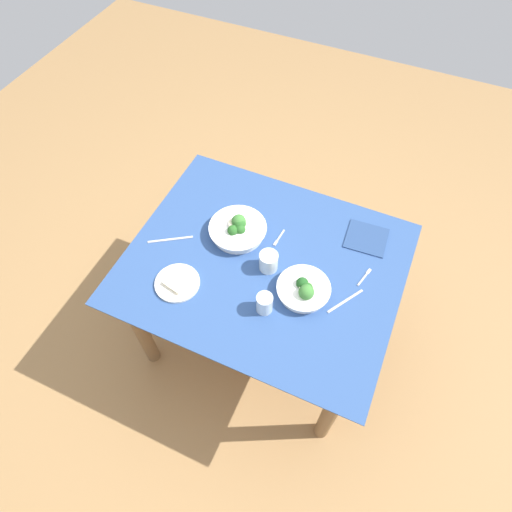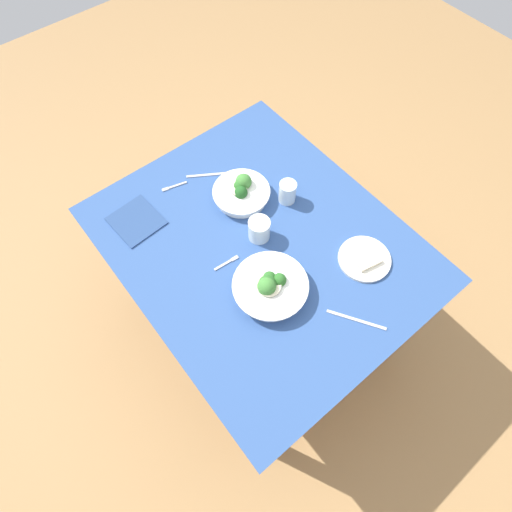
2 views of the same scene
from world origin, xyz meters
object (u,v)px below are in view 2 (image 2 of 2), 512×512
broccoli_bowl_near (270,287)px  bread_side_plate (365,258)px  fork_by_far_bowl (228,262)px  fork_by_near_bowl (173,187)px  napkin_folded_upper (136,221)px  water_glass_side (259,229)px  table_knife_left (209,175)px  table_knife_right (356,320)px  broccoli_bowl_far (241,192)px  water_glass_center (287,192)px

broccoli_bowl_near → bread_side_plate: broccoli_bowl_near is taller
broccoli_bowl_near → fork_by_far_bowl: 0.19m
fork_by_near_bowl → napkin_folded_upper: bearing=28.6°
broccoli_bowl_near → water_glass_side: 0.23m
table_knife_left → table_knife_right: 0.83m
bread_side_plate → napkin_folded_upper: size_ratio=1.05×
water_glass_side → table_knife_right: bearing=5.4°
fork_by_far_bowl → napkin_folded_upper: bearing=119.4°
table_knife_right → napkin_folded_upper: 0.90m
table_knife_left → napkin_folded_upper: size_ratio=1.02×
bread_side_plate → table_knife_right: bread_side_plate is taller
broccoli_bowl_far → fork_by_near_bowl: bearing=-139.5°
broccoli_bowl_far → water_glass_side: size_ratio=2.50×
bread_side_plate → napkin_folded_upper: bread_side_plate is taller
table_knife_right → fork_by_far_bowl: bearing=172.1°
broccoli_bowl_near → fork_by_far_bowl: (-0.18, -0.05, -0.03)m
water_glass_center → table_knife_right: size_ratio=0.45×
broccoli_bowl_near → fork_by_far_bowl: bearing=-165.2°
water_glass_center → water_glass_side: 0.21m
table_knife_left → table_knife_right: same height
table_knife_right → broccoli_bowl_near: bearing=178.1°
broccoli_bowl_far → broccoli_bowl_near: bearing=-24.4°
fork_by_far_bowl → table_knife_left: (-0.38, 0.19, -0.00)m
water_glass_side → fork_by_near_bowl: 0.42m
broccoli_bowl_far → napkin_folded_upper: bearing=-113.1°
broccoli_bowl_far → broccoli_bowl_near: (0.39, -0.18, 0.00)m
water_glass_center → fork_by_far_bowl: size_ratio=0.92×
bread_side_plate → water_glass_side: water_glass_side is taller
broccoli_bowl_far → table_knife_right: size_ratio=1.10×
broccoli_bowl_near → napkin_folded_upper: size_ratio=1.44×
broccoli_bowl_far → fork_by_near_bowl: 0.29m
broccoli_bowl_far → water_glass_center: bearing=48.0°
fork_by_far_bowl → fork_by_near_bowl: size_ratio=0.97×
bread_side_plate → table_knife_left: bearing=-163.0°
water_glass_center → napkin_folded_upper: water_glass_center is taller
water_glass_side → table_knife_right: (0.47, 0.04, -0.04)m
water_glass_center → broccoli_bowl_far: bearing=-132.0°
broccoli_bowl_near → fork_by_near_bowl: broccoli_bowl_near is taller
fork_by_far_bowl → fork_by_near_bowl: same height
broccoli_bowl_near → table_knife_right: 0.31m
table_knife_left → fork_by_far_bowl: bearing=-84.3°
water_glass_side → water_glass_center: bearing=108.4°
broccoli_bowl_near → bread_side_plate: (0.12, 0.35, -0.02)m
fork_by_far_bowl → napkin_folded_upper: size_ratio=0.55×
broccoli_bowl_near → fork_by_near_bowl: size_ratio=2.54×
napkin_folded_upper → table_knife_left: bearing=91.5°
fork_by_far_bowl → table_knife_left: bearing=68.7°
napkin_folded_upper → fork_by_far_bowl: bearing=24.1°
bread_side_plate → water_glass_center: water_glass_center is taller
bread_side_plate → table_knife_left: 0.71m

